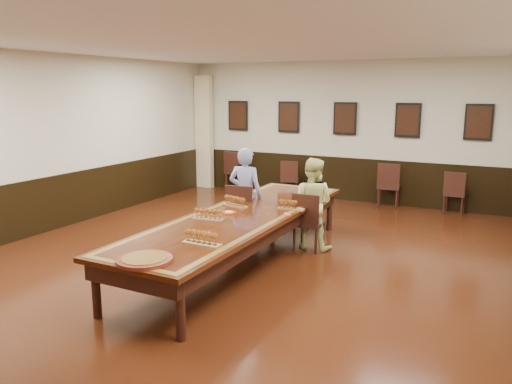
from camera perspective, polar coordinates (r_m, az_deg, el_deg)
The scene contains 23 objects.
floor at distance 7.53m, azimuth -1.76°, elevation -8.23°, with size 8.00×10.00×0.02m, color black.
ceiling at distance 7.12m, azimuth -1.93°, elevation 16.95°, with size 8.00×10.00×0.02m, color white.
wall_back at distance 11.76m, azimuth 10.18°, elevation 6.82°, with size 8.00×0.02×3.20m, color beige.
wall_left at distance 9.74m, azimuth -23.03°, elevation 5.12°, with size 0.02×10.00×3.20m, color beige.
chair_man at distance 8.45m, azimuth -1.46°, elevation -2.39°, with size 0.47×0.51×1.00m, color black, non-canonical shape.
chair_woman at distance 8.07m, azimuth 6.09°, elevation -3.32°, with size 0.45×0.49×0.95m, color black, non-canonical shape.
spare_chair_a at distance 12.75m, azimuth -2.19°, elevation 2.42°, with size 0.48×0.52×1.02m, color black, non-canonical shape.
spare_chair_b at distance 12.03m, azimuth 3.96°, elevation 1.55°, with size 0.42×0.46×0.89m, color black, non-canonical shape.
spare_chair_c at distance 11.28m, azimuth 14.94°, elevation 0.76°, with size 0.47×0.51×1.00m, color black, non-canonical shape.
spare_chair_d at distance 11.15m, azimuth 21.81°, elevation -0.05°, with size 0.42×0.46×0.90m, color black, non-canonical shape.
person_man at distance 8.48m, azimuth -1.21°, elevation -0.27°, with size 0.59×0.38×1.60m, color #4657B0.
person_woman at distance 8.10m, azimuth 6.37°, elevation -1.32°, with size 0.74×0.57×1.49m, color #E1EA92.
pink_phone at distance 7.34m, azimuth 3.58°, elevation -2.53°, with size 0.07×0.14×0.01m, color #FB5371.
curtain at distance 13.20m, azimuth -5.94°, elevation 6.80°, with size 0.45×0.18×2.90m, color beige.
wainscoting at distance 7.38m, azimuth -1.78°, elevation -4.51°, with size 8.00×10.00×1.00m.
conference_table at distance 7.35m, azimuth -1.79°, elevation -3.67°, with size 1.40×5.00×0.76m.
posters at distance 11.67m, azimuth 10.13°, elevation 8.27°, with size 6.14×0.04×0.74m.
flight_a at distance 7.80m, azimuth -2.44°, elevation -1.12°, with size 0.48×0.26×0.17m.
flight_b at distance 7.62m, azimuth 3.90°, elevation -1.50°, with size 0.42×0.15×0.15m.
flight_c at distance 7.03m, azimuth -5.49°, elevation -2.61°, with size 0.46×0.20×0.16m.
flight_d at distance 5.91m, azimuth -6.25°, elevation -5.31°, with size 0.48×0.15×0.18m.
red_plate_grp at distance 7.40m, azimuth -3.12°, elevation -2.36°, with size 0.22×0.22×0.03m.
carved_platter at distance 5.49m, azimuth -12.64°, elevation -7.55°, with size 0.67×0.67×0.05m.
Camera 1 is at (3.44, -6.19, 2.55)m, focal length 35.00 mm.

